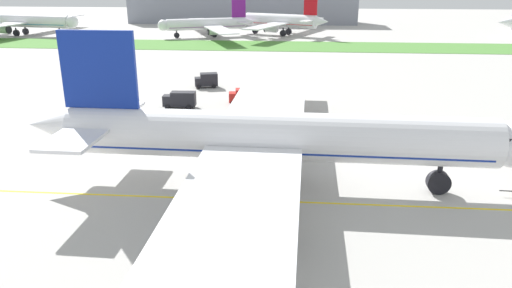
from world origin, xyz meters
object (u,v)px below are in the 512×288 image
at_px(service_truck_catering_van, 180,99).
at_px(service_truck_baggage_loader, 207,80).
at_px(parked_airliner_far_centre, 208,24).
at_px(parked_airliner_far_right, 282,21).
at_px(parked_airliner_far_left, 24,21).
at_px(service_truck_fuel_bowser, 243,96).
at_px(airliner_foreground, 269,137).

bearing_deg(service_truck_catering_van, service_truck_baggage_loader, 83.90).
xyz_separation_m(parked_airliner_far_centre, parked_airliner_far_right, (28.10, 7.39, 0.78)).
relative_size(service_truck_baggage_loader, parked_airliner_far_left, 0.07).
bearing_deg(service_truck_fuel_bowser, parked_airliner_far_right, 88.12).
bearing_deg(service_truck_fuel_bowser, service_truck_catering_van, -161.06).
distance_m(parked_airliner_far_centre, parked_airliner_far_right, 29.06).
xyz_separation_m(parked_airliner_far_left, parked_airliner_far_centre, (72.49, 1.91, -0.83)).
xyz_separation_m(service_truck_fuel_bowser, service_truck_catering_van, (-11.26, -3.86, 0.08)).
bearing_deg(parked_airliner_far_centre, airliner_foreground, -77.02).
bearing_deg(parked_airliner_far_right, service_truck_catering_van, -97.55).
xyz_separation_m(service_truck_catering_van, parked_airliner_far_centre, (-13.30, 104.25, 3.10)).
bearing_deg(service_truck_fuel_bowser, airliner_foreground, -79.11).
bearing_deg(parked_airliner_far_centre, service_truck_fuel_bowser, -76.25).
height_order(airliner_foreground, service_truck_catering_van, airliner_foreground).
distance_m(service_truck_fuel_bowser, service_truck_catering_van, 11.91).
height_order(airliner_foreground, parked_airliner_far_right, airliner_foreground).
relative_size(parked_airliner_far_left, parked_airliner_far_right, 1.31).
distance_m(service_truck_fuel_bowser, parked_airliner_far_centre, 103.39).
height_order(airliner_foreground, service_truck_fuel_bowser, airliner_foreground).
relative_size(airliner_foreground, service_truck_fuel_bowser, 17.43).
bearing_deg(service_truck_catering_van, airliner_foreground, -61.15).
bearing_deg(parked_airliner_far_centre, service_truck_baggage_loader, -80.10).
xyz_separation_m(service_truck_catering_van, parked_airliner_far_right, (14.80, 111.63, 3.87)).
bearing_deg(parked_airliner_far_left, parked_airliner_far_right, 5.28).
xyz_separation_m(service_truck_fuel_bowser, parked_airliner_far_left, (-97.06, 98.47, 4.00)).
bearing_deg(parked_airliner_far_left, parked_airliner_far_centre, 1.51).
xyz_separation_m(service_truck_baggage_loader, parked_airliner_far_right, (12.94, 94.28, 3.87)).
relative_size(airliner_foreground, service_truck_catering_van, 15.31).
distance_m(service_truck_fuel_bowser, parked_airliner_far_left, 138.32).
bearing_deg(service_truck_baggage_loader, parked_airliner_far_left, 135.88).
xyz_separation_m(airliner_foreground, service_truck_fuel_bowser, (-7.19, 37.35, -4.48)).
bearing_deg(parked_airliner_far_left, service_truck_fuel_bowser, -45.41).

